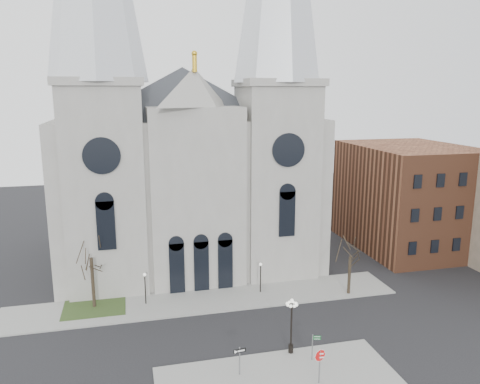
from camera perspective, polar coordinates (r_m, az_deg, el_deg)
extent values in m
plane|color=black|center=(39.91, -1.44, -19.68)|extent=(160.00, 160.00, 0.00)
cube|color=gray|center=(49.40, -4.22, -13.01)|extent=(40.00, 6.00, 0.14)
cube|color=#2C421C|center=(49.94, -17.31, -13.25)|extent=(6.00, 5.00, 0.18)
cube|color=gray|center=(60.80, -6.69, 0.63)|extent=(30.00, 24.00, 18.00)
pyramid|color=#2D3035|center=(59.67, -7.06, 14.89)|extent=(33.00, 26.40, 6.00)
cube|color=gray|center=(51.71, -16.06, 0.46)|extent=(8.00, 8.00, 22.00)
cylinder|color=black|center=(47.07, -16.52, 4.26)|extent=(3.60, 0.30, 3.60)
cube|color=gray|center=(54.25, 4.39, 1.44)|extent=(8.00, 8.00, 22.00)
cylinder|color=black|center=(49.85, 5.91, 5.11)|extent=(3.60, 0.30, 3.60)
cube|color=gray|center=(50.94, -5.32, -0.72)|extent=(10.00, 5.00, 19.50)
pyramid|color=gray|center=(49.68, -5.59, 12.61)|extent=(11.00, 5.00, 4.00)
cube|color=brown|center=(67.95, 19.80, -0.52)|extent=(14.00, 18.00, 14.00)
cylinder|color=black|center=(48.93, -17.50, -10.56)|extent=(0.32, 0.32, 5.25)
cylinder|color=black|center=(51.23, 13.18, -9.90)|extent=(0.32, 0.32, 4.20)
cylinder|color=black|center=(48.71, -11.47, -11.59)|extent=(0.12, 0.12, 3.00)
sphere|color=white|center=(48.09, -11.55, -9.84)|extent=(0.32, 0.32, 0.32)
cylinder|color=black|center=(50.43, 2.51, -10.50)|extent=(0.12, 0.12, 3.00)
sphere|color=white|center=(49.83, 2.53, -8.80)|extent=(0.32, 0.32, 0.32)
cylinder|color=slate|center=(36.77, 9.67, -20.24)|extent=(0.10, 0.10, 2.62)
cylinder|color=red|center=(36.29, 9.72, -19.02)|extent=(0.91, 0.17, 0.91)
cylinder|color=white|center=(36.29, 9.72, -19.02)|extent=(0.97, 0.16, 0.98)
cube|color=white|center=(36.22, 9.73, -18.82)|extent=(0.50, 0.09, 0.11)
cube|color=white|center=(36.37, 9.71, -19.22)|extent=(0.57, 0.10, 0.11)
cylinder|color=black|center=(39.62, 6.27, -16.28)|extent=(0.15, 0.15, 4.18)
cylinder|color=black|center=(40.47, 6.21, -18.43)|extent=(0.40, 0.40, 0.73)
sphere|color=white|center=(38.50, 6.35, -13.01)|extent=(0.29, 0.29, 0.29)
cylinder|color=slate|center=(37.27, -0.05, -19.90)|extent=(0.10, 0.10, 2.25)
cube|color=black|center=(36.83, -0.05, -18.76)|extent=(0.98, 0.17, 0.32)
cylinder|color=slate|center=(39.40, 8.81, -18.20)|extent=(0.09, 0.09, 2.18)
cube|color=#0B531F|center=(38.99, 9.38, -16.98)|extent=(0.60, 0.17, 0.15)
cube|color=#0B531F|center=(39.09, 9.37, -17.23)|extent=(0.60, 0.17, 0.15)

